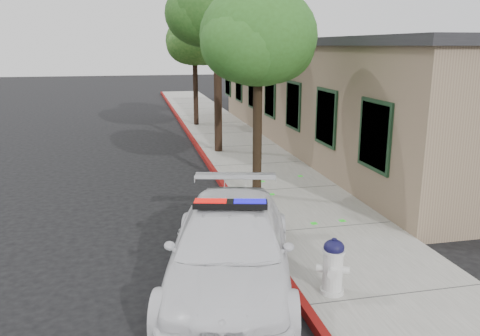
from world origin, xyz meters
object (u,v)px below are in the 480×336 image
at_px(police_car, 230,249).
at_px(street_tree_mid, 218,12).
at_px(street_tree_near, 259,41).
at_px(fire_hydrant, 333,266).
at_px(street_tree_far, 195,43).
at_px(clapboard_building, 360,93).

bearing_deg(police_car, street_tree_mid, 95.00).
distance_m(police_car, street_tree_near, 5.92).
height_order(police_car, fire_hydrant, police_car).
relative_size(street_tree_mid, street_tree_far, 1.26).
relative_size(street_tree_near, street_tree_mid, 0.80).
relative_size(clapboard_building, street_tree_far, 3.97).
height_order(street_tree_mid, street_tree_far, street_tree_mid).
bearing_deg(street_tree_mid, fire_hydrant, -90.63).
bearing_deg(street_tree_far, fire_hydrant, -90.43).
bearing_deg(street_tree_near, police_car, -109.75).
bearing_deg(street_tree_near, fire_hydrant, -91.45).
distance_m(police_car, fire_hydrant, 1.69).
bearing_deg(clapboard_building, fire_hydrant, -117.44).
bearing_deg(street_tree_mid, clapboard_building, 6.42).
bearing_deg(fire_hydrant, street_tree_near, 113.52).
distance_m(clapboard_building, street_tree_near, 8.96).
bearing_deg(street_tree_far, police_car, -95.60).
distance_m(police_car, street_tree_mid, 11.32).
height_order(police_car, street_tree_near, street_tree_near).
relative_size(police_car, fire_hydrant, 5.74).
height_order(clapboard_building, police_car, clapboard_building).
relative_size(fire_hydrant, street_tree_far, 0.18).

